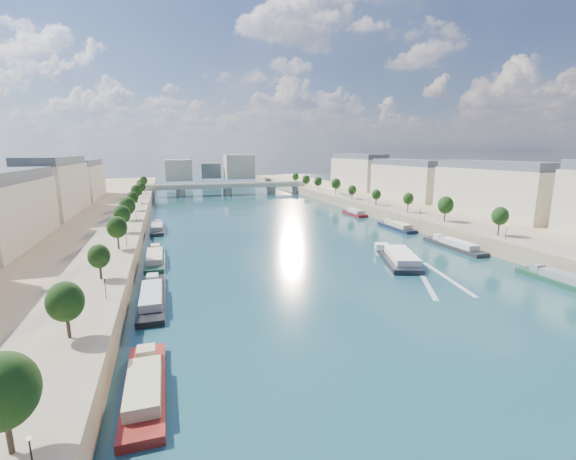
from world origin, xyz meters
TOP-DOWN VIEW (x-y plane):
  - ground at (0.00, 100.00)m, footprint 700.00×700.00m
  - quay_left at (-72.00, 100.00)m, footprint 44.00×520.00m
  - quay_right at (72.00, 100.00)m, footprint 44.00×520.00m
  - pave_left at (-57.00, 100.00)m, footprint 14.00×520.00m
  - pave_right at (57.00, 100.00)m, footprint 14.00×520.00m
  - trees_left at (-55.00, 102.00)m, footprint 4.80×268.80m
  - trees_right at (55.00, 110.00)m, footprint 4.80×268.80m
  - lamps_left at (-52.50, 90.00)m, footprint 0.36×200.36m
  - lamps_right at (52.50, 105.00)m, footprint 0.36×200.36m
  - buildings_left at (-85.00, 112.00)m, footprint 16.00×226.00m
  - buildings_right at (85.00, 112.00)m, footprint 16.00×226.00m
  - skyline at (3.19, 319.52)m, footprint 79.00×42.00m
  - bridge at (0.00, 231.27)m, footprint 112.00×12.00m
  - tour_barge at (19.94, 50.34)m, footprint 16.41×27.90m
  - wake at (19.94, 33.71)m, footprint 16.33×25.61m
  - moored_barges_left at (-45.50, 42.57)m, footprint 5.00×161.70m
  - moored_barges_right at (45.50, 53.29)m, footprint 5.00×159.96m

SIDE VIEW (x-z plane):
  - ground at x=0.00m, z-range 0.00..0.00m
  - wake at x=19.94m, z-range 0.00..0.04m
  - moored_barges_left at x=-45.50m, z-range -0.96..2.64m
  - moored_barges_right at x=45.50m, z-range -0.96..2.64m
  - tour_barge at x=19.94m, z-range -0.86..2.86m
  - quay_left at x=-72.00m, z-range 0.00..5.00m
  - quay_right at x=72.00m, z-range 0.00..5.00m
  - pave_left at x=-57.00m, z-range 5.00..5.10m
  - pave_right at x=57.00m, z-range 5.00..5.10m
  - bridge at x=0.00m, z-range 1.01..9.16m
  - lamps_left at x=-52.50m, z-range 5.64..9.92m
  - lamps_right at x=52.50m, z-range 5.64..9.92m
  - trees_left at x=-55.00m, z-range 6.35..14.61m
  - trees_right at x=55.00m, z-range 6.35..14.61m
  - skyline at x=3.19m, z-range 3.66..25.66m
  - buildings_left at x=-85.00m, z-range 4.85..28.05m
  - buildings_right at x=85.00m, z-range 4.85..28.05m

